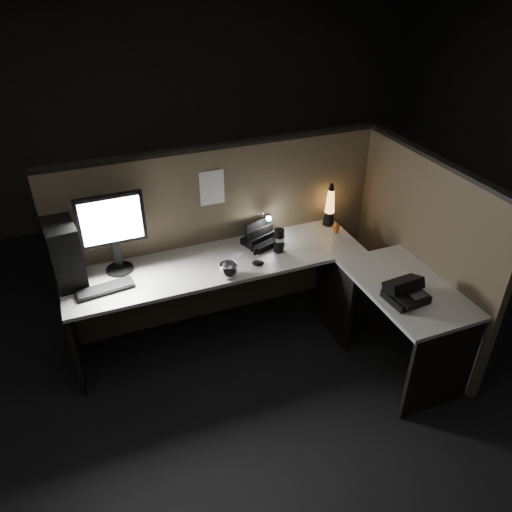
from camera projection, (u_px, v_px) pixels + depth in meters
name	position (u px, v px, depth m)	size (l,w,h in m)	color
floor	(265.00, 378.00, 3.77)	(6.00, 6.00, 0.00)	black
room_shell	(268.00, 180.00, 2.91)	(6.00, 6.00, 6.00)	silver
partition_back	(223.00, 235.00, 4.10)	(2.66, 0.06, 1.50)	brown
partition_right	(419.00, 254.00, 3.86)	(0.06, 1.66, 1.50)	brown
desk	(275.00, 293.00, 3.72)	(2.60, 1.60, 0.73)	beige
pc_tower	(63.00, 250.00, 3.50)	(0.20, 0.45, 0.47)	black
monitor	(112.00, 226.00, 3.52)	(0.47, 0.20, 0.60)	black
keyboard	(105.00, 289.00, 3.49)	(0.40, 0.13, 0.02)	black
mouse	(258.00, 263.00, 3.75)	(0.09, 0.07, 0.04)	black
clip_lamp	(266.00, 223.00, 4.06)	(0.04, 0.17, 0.22)	white
organizer	(261.00, 238.00, 4.01)	(0.32, 0.30, 0.20)	black
lava_lamp	(330.00, 208.00, 4.22)	(0.10, 0.10, 0.38)	black
travel_mug	(279.00, 241.00, 3.88)	(0.09, 0.09, 0.19)	black
steel_mug	(228.00, 270.00, 3.60)	(0.14, 0.14, 0.11)	silver
figurine	(336.00, 227.00, 4.16)	(0.06, 0.06, 0.06)	orange
pinned_paper	(212.00, 188.00, 3.80)	(0.19, 0.00, 0.28)	white
desk_phone	(405.00, 292.00, 3.38)	(0.27, 0.28, 0.15)	black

